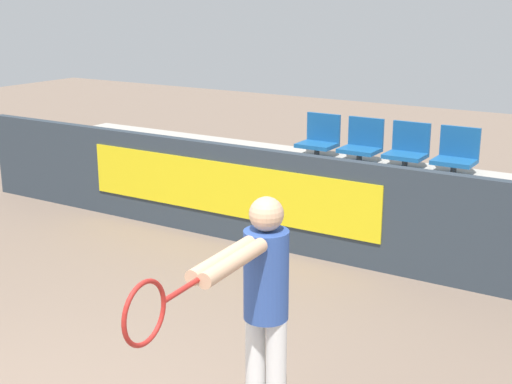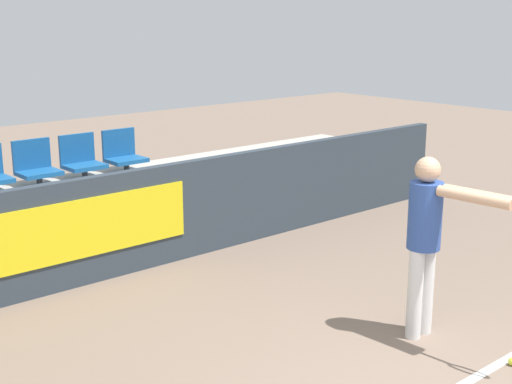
% 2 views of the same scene
% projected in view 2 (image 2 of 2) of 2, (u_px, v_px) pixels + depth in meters
% --- Properties ---
extents(barrier_wall, '(10.23, 0.14, 1.11)m').
position_uv_depth(barrier_wall, '(125.00, 223.00, 7.53)').
color(barrier_wall, '#2D3842').
rests_on(barrier_wall, ground).
extents(bleacher_tier_front, '(9.83, 0.91, 0.36)m').
position_uv_depth(bleacher_tier_front, '(105.00, 244.00, 8.03)').
color(bleacher_tier_front, '#ADA89E').
rests_on(bleacher_tier_front, ground).
extents(bleacher_tier_middle, '(9.83, 0.91, 0.72)m').
position_uv_depth(bleacher_tier_middle, '(67.00, 212.00, 8.66)').
color(bleacher_tier_middle, '#ADA89E').
rests_on(bleacher_tier_middle, ground).
extents(stadium_chair_0, '(0.46, 0.39, 0.53)m').
position_uv_depth(stadium_chair_0, '(22.00, 221.00, 7.46)').
color(stadium_chair_0, '#333333').
rests_on(stadium_chair_0, bleacher_tier_front).
extents(stadium_chair_1, '(0.46, 0.39, 0.53)m').
position_uv_depth(stadium_chair_1, '(74.00, 211.00, 7.83)').
color(stadium_chair_1, '#333333').
rests_on(stadium_chair_1, bleacher_tier_front).
extents(stadium_chair_2, '(0.46, 0.39, 0.53)m').
position_uv_depth(stadium_chair_2, '(121.00, 202.00, 8.21)').
color(stadium_chair_2, '#333333').
rests_on(stadium_chair_2, bleacher_tier_front).
extents(stadium_chair_3, '(0.46, 0.39, 0.53)m').
position_uv_depth(stadium_chair_3, '(164.00, 194.00, 8.58)').
color(stadium_chair_3, '#333333').
rests_on(stadium_chair_3, bleacher_tier_front).
extents(stadium_chair_5, '(0.46, 0.39, 0.53)m').
position_uv_depth(stadium_chair_5, '(36.00, 166.00, 8.41)').
color(stadium_chair_5, '#333333').
rests_on(stadium_chair_5, bleacher_tier_middle).
extents(stadium_chair_6, '(0.46, 0.39, 0.53)m').
position_uv_depth(stadium_chair_6, '(81.00, 159.00, 8.79)').
color(stadium_chair_6, '#333333').
rests_on(stadium_chair_6, bleacher_tier_middle).
extents(stadium_chair_7, '(0.46, 0.39, 0.53)m').
position_uv_depth(stadium_chair_7, '(123.00, 153.00, 9.16)').
color(stadium_chair_7, '#333333').
rests_on(stadium_chair_7, bleacher_tier_middle).
extents(tennis_player, '(0.28, 1.51, 1.57)m').
position_uv_depth(tennis_player, '(433.00, 231.00, 5.88)').
color(tennis_player, silver).
rests_on(tennis_player, ground).
extents(tennis_ball, '(0.07, 0.07, 0.07)m').
position_uv_depth(tennis_ball, '(512.00, 362.00, 5.62)').
color(tennis_ball, '#CCDB33').
rests_on(tennis_ball, ground).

